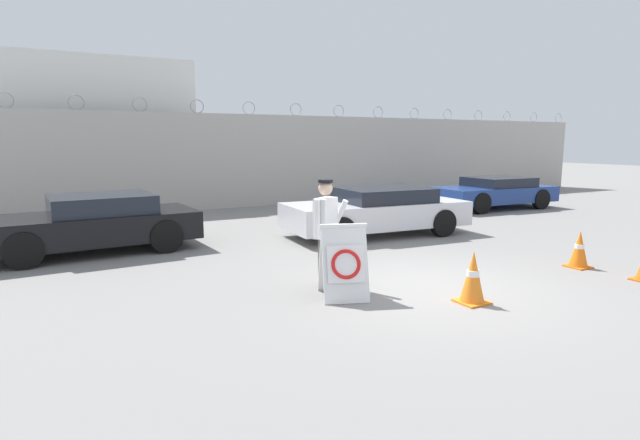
# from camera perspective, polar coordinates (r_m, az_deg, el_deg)

# --- Properties ---
(ground_plane) EXTENTS (90.00, 90.00, 0.00)m
(ground_plane) POSITION_cam_1_polar(r_m,az_deg,el_deg) (8.46, 12.67, -7.49)
(ground_plane) COLOR gray
(perimeter_wall) EXTENTS (36.00, 0.30, 3.77)m
(perimeter_wall) POSITION_cam_1_polar(r_m,az_deg,el_deg) (18.10, -10.79, 6.62)
(perimeter_wall) COLOR #ADA8A0
(perimeter_wall) RESTS_ON ground_plane
(building_block) EXTENTS (7.99, 7.87, 5.20)m
(building_block) POSITION_cam_1_polar(r_m,az_deg,el_deg) (22.30, -26.55, 8.67)
(building_block) COLOR silver
(building_block) RESTS_ON ground_plane
(barricade_sign) EXTENTS (0.90, 0.94, 1.14)m
(barricade_sign) POSITION_cam_1_polar(r_m,az_deg,el_deg) (7.59, 2.73, -4.75)
(barricade_sign) COLOR white
(barricade_sign) RESTS_ON ground_plane
(security_guard) EXTENTS (0.68, 0.44, 1.77)m
(security_guard) POSITION_cam_1_polar(r_m,az_deg,el_deg) (8.01, 0.65, -0.93)
(security_guard) COLOR #514C42
(security_guard) RESTS_ON ground_plane
(traffic_cone_mid) EXTENTS (0.42, 0.42, 0.78)m
(traffic_cone_mid) POSITION_cam_1_polar(r_m,az_deg,el_deg) (7.72, 17.07, -6.29)
(traffic_cone_mid) COLOR orange
(traffic_cone_mid) RESTS_ON ground_plane
(traffic_cone_far) EXTENTS (0.39, 0.39, 0.70)m
(traffic_cone_far) POSITION_cam_1_polar(r_m,az_deg,el_deg) (10.63, 27.51, -2.99)
(traffic_cone_far) COLOR orange
(traffic_cone_far) RESTS_ON ground_plane
(parked_car_front_coupe) EXTENTS (4.37, 2.24, 1.23)m
(parked_car_front_coupe) POSITION_cam_1_polar(r_m,az_deg,el_deg) (11.75, -24.37, -0.29)
(parked_car_front_coupe) COLOR black
(parked_car_front_coupe) RESTS_ON ground_plane
(parked_car_rear_sedan) EXTENTS (4.73, 2.17, 1.20)m
(parked_car_rear_sedan) POSITION_cam_1_polar(r_m,az_deg,el_deg) (12.75, 6.57, 1.07)
(parked_car_rear_sedan) COLOR black
(parked_car_rear_sedan) RESTS_ON ground_plane
(parked_car_far_side) EXTENTS (4.48, 2.12, 1.10)m
(parked_car_far_side) POSITION_cam_1_polar(r_m,az_deg,el_deg) (18.76, 19.29, 3.05)
(parked_car_far_side) COLOR black
(parked_car_far_side) RESTS_ON ground_plane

